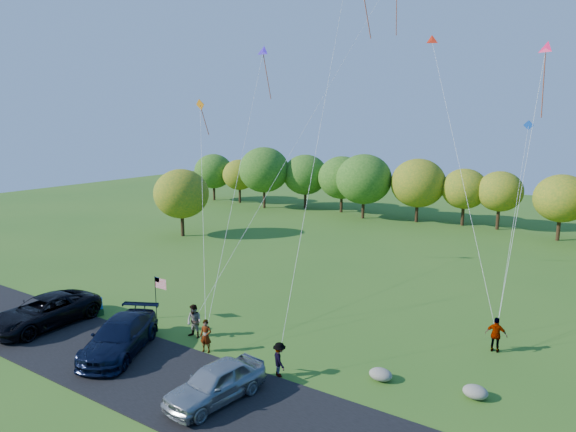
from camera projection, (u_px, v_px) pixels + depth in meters
name	position (u px, v px, depth m)	size (l,w,h in m)	color
ground	(239.00, 353.00, 26.38)	(140.00, 140.00, 0.00)	#31621C
asphalt_lane	(183.00, 386.00, 23.11)	(44.00, 6.00, 0.06)	black
treeline	(462.00, 187.00, 54.74)	(77.87, 27.92, 8.76)	#362513
minivan_dark	(44.00, 312.00, 29.60)	(2.89, 6.27, 1.74)	black
minivan_navy	(120.00, 337.00, 26.20)	(2.41, 5.92, 1.72)	black
minivan_silver	(216.00, 383.00, 21.71)	(1.92, 4.76, 1.62)	#989DA2
flyer_a	(206.00, 336.00, 26.39)	(0.63, 0.42, 1.74)	#4C4C59
flyer_b	(194.00, 321.00, 28.15)	(0.91, 0.71, 1.87)	#4C4C59
flyer_c	(279.00, 360.00, 23.90)	(1.07, 0.61, 1.65)	#4C4C59
flyer_d	(496.00, 335.00, 26.42)	(1.08, 0.45, 1.85)	#4C4C59
park_bench	(91.00, 306.00, 31.64)	(1.67, 0.88, 0.95)	#174019
trash_barrel	(97.00, 306.00, 31.68)	(0.66, 0.66, 0.99)	#0B42AD
flag_assembly	(159.00, 288.00, 30.58)	(0.97, 0.63, 2.63)	black
boulder_near	(381.00, 374.00, 23.63)	(1.10, 0.86, 0.55)	#9E9989
boulder_far	(475.00, 392.00, 22.10)	(1.07, 0.89, 0.56)	gray
kites_aloft	(387.00, 9.00, 33.37)	(27.65, 9.97, 14.86)	#CE1660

